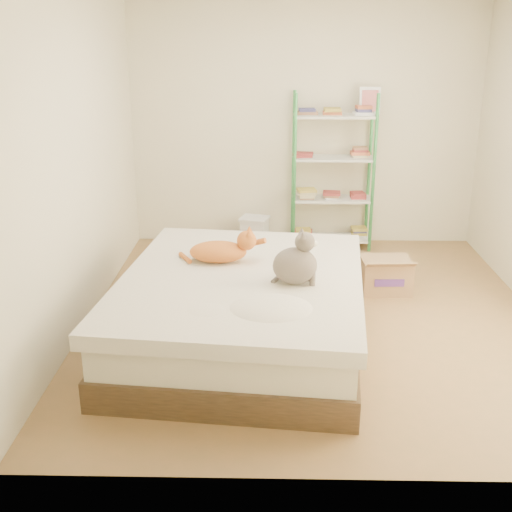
{
  "coord_description": "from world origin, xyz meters",
  "views": [
    {
      "loc": [
        -0.38,
        -4.99,
        2.32
      ],
      "look_at": [
        -0.49,
        -0.21,
        0.62
      ],
      "focal_mm": 45.0,
      "sensor_mm": 36.0,
      "label": 1
    }
  ],
  "objects_px": {
    "grey_cat": "(295,258)",
    "orange_cat": "(218,249)",
    "bed": "(242,310)",
    "white_bin": "(255,232)",
    "cardboard_box": "(385,275)",
    "shelf_unit": "(333,172)"
  },
  "relations": [
    {
      "from": "cardboard_box",
      "to": "white_bin",
      "type": "distance_m",
      "value": 1.78
    },
    {
      "from": "bed",
      "to": "cardboard_box",
      "type": "relative_size",
      "value": 5.19
    },
    {
      "from": "grey_cat",
      "to": "white_bin",
      "type": "height_order",
      "value": "grey_cat"
    },
    {
      "from": "bed",
      "to": "white_bin",
      "type": "xyz_separation_m",
      "value": [
        0.04,
        2.36,
        -0.11
      ]
    },
    {
      "from": "orange_cat",
      "to": "white_bin",
      "type": "height_order",
      "value": "orange_cat"
    },
    {
      "from": "orange_cat",
      "to": "grey_cat",
      "type": "height_order",
      "value": "grey_cat"
    },
    {
      "from": "orange_cat",
      "to": "grey_cat",
      "type": "distance_m",
      "value": 0.74
    },
    {
      "from": "orange_cat",
      "to": "white_bin",
      "type": "distance_m",
      "value": 2.14
    },
    {
      "from": "white_bin",
      "to": "orange_cat",
      "type": "bearing_deg",
      "value": -96.61
    },
    {
      "from": "grey_cat",
      "to": "orange_cat",
      "type": "bearing_deg",
      "value": 49.53
    },
    {
      "from": "cardboard_box",
      "to": "white_bin",
      "type": "relative_size",
      "value": 1.3
    },
    {
      "from": "bed",
      "to": "white_bin",
      "type": "bearing_deg",
      "value": 95.09
    },
    {
      "from": "grey_cat",
      "to": "white_bin",
      "type": "bearing_deg",
      "value": 4.11
    },
    {
      "from": "grey_cat",
      "to": "cardboard_box",
      "type": "distance_m",
      "value": 1.64
    },
    {
      "from": "cardboard_box",
      "to": "bed",
      "type": "bearing_deg",
      "value": -142.09
    },
    {
      "from": "orange_cat",
      "to": "cardboard_box",
      "type": "xyz_separation_m",
      "value": [
        1.49,
        0.8,
        -0.52
      ]
    },
    {
      "from": "cardboard_box",
      "to": "white_bin",
      "type": "bearing_deg",
      "value": 131.98
    },
    {
      "from": "orange_cat",
      "to": "grey_cat",
      "type": "relative_size",
      "value": 1.36
    },
    {
      "from": "grey_cat",
      "to": "white_bin",
      "type": "distance_m",
      "value": 2.6
    },
    {
      "from": "white_bin",
      "to": "grey_cat",
      "type": "bearing_deg",
      "value": -82.04
    },
    {
      "from": "bed",
      "to": "cardboard_box",
      "type": "xyz_separation_m",
      "value": [
        1.29,
        1.1,
        -0.13
      ]
    },
    {
      "from": "orange_cat",
      "to": "shelf_unit",
      "type": "distance_m",
      "value": 2.37
    }
  ]
}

